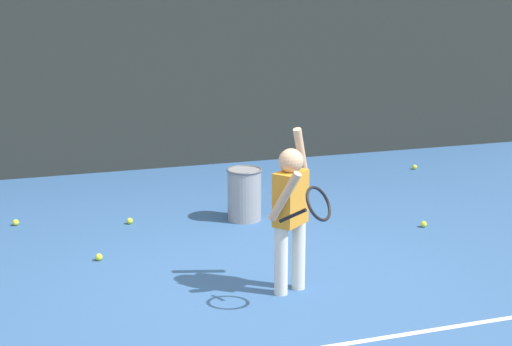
{
  "coord_description": "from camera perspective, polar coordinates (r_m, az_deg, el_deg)",
  "views": [
    {
      "loc": [
        -1.98,
        -5.65,
        2.47
      ],
      "look_at": [
        0.07,
        0.52,
        0.85
      ],
      "focal_mm": 53.46,
      "sensor_mm": 36.0,
      "label": 1
    }
  ],
  "objects": [
    {
      "name": "fence_post_2",
      "position": [
        10.92,
        2.59,
        10.28
      ],
      "size": [
        0.09,
        0.09,
        3.53
      ],
      "primitive_type": "cylinder",
      "color": "slate",
      "rests_on": "ground"
    },
    {
      "name": "tennis_ball_5",
      "position": [
        8.14,
        12.43,
        -3.75
      ],
      "size": [
        0.07,
        0.07,
        0.07
      ],
      "primitive_type": "sphere",
      "color": "#CCE033",
      "rests_on": "ground"
    },
    {
      "name": "back_fence_windscreen",
      "position": [
        10.34,
        -7.36,
        9.55
      ],
      "size": [
        11.75,
        0.08,
        3.38
      ],
      "primitive_type": "cube",
      "color": "#282D2B",
      "rests_on": "ground"
    },
    {
      "name": "tennis_ball_4",
      "position": [
        8.17,
        -9.43,
        -3.56
      ],
      "size": [
        0.07,
        0.07,
        0.07
      ],
      "primitive_type": "sphere",
      "color": "#CCE033",
      "rests_on": "ground"
    },
    {
      "name": "fence_post_1",
      "position": [
        10.21,
        -18.14,
        9.35
      ],
      "size": [
        0.09,
        0.09,
        3.53
      ],
      "primitive_type": "cylinder",
      "color": "slate",
      "rests_on": "ground"
    },
    {
      "name": "tennis_player",
      "position": [
        6.11,
        2.69,
        -2.59
      ],
      "size": [
        0.47,
        0.86,
        1.35
      ],
      "rotation": [
        0.0,
        0.0,
        0.67
      ],
      "color": "silver",
      "rests_on": "ground"
    },
    {
      "name": "ball_hopper",
      "position": [
        8.13,
        -0.88,
        -1.56
      ],
      "size": [
        0.38,
        0.38,
        0.56
      ],
      "color": "gray",
      "rests_on": "ground"
    },
    {
      "name": "tennis_ball_0",
      "position": [
        10.62,
        11.78,
        0.44
      ],
      "size": [
        0.07,
        0.07,
        0.07
      ],
      "primitive_type": "sphere",
      "color": "#CCE033",
      "rests_on": "ground"
    },
    {
      "name": "tennis_ball_1",
      "position": [
        7.17,
        -11.68,
        -6.18
      ],
      "size": [
        0.07,
        0.07,
        0.07
      ],
      "primitive_type": "sphere",
      "color": "#CCE033",
      "rests_on": "ground"
    },
    {
      "name": "ground_plane",
      "position": [
        6.48,
        0.89,
        -8.42
      ],
      "size": [
        20.0,
        20.0,
        0.0
      ],
      "primitive_type": "plane",
      "color": "#335B93"
    },
    {
      "name": "tennis_ball_6",
      "position": [
        8.4,
        -17.54,
        -3.55
      ],
      "size": [
        0.07,
        0.07,
        0.07
      ],
      "primitive_type": "sphere",
      "color": "#CCE033",
      "rests_on": "ground"
    }
  ]
}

